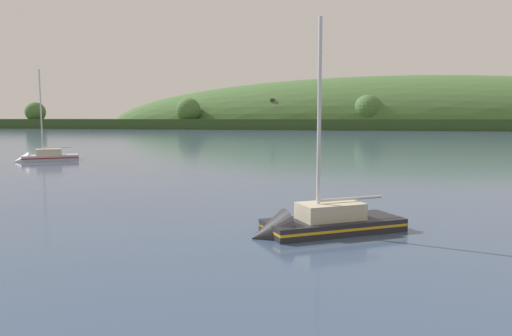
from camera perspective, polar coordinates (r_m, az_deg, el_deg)
far_shoreline_hill at (r=274.26m, az=16.58°, el=4.62°), size 442.72×118.73×57.84m
dockside_crane at (r=253.02m, az=1.96°, el=6.45°), size 4.79×12.43×16.18m
sailboat_near_mooring at (r=23.87m, az=7.14°, el=-7.24°), size 7.85×6.92×11.72m
sailboat_midwater_white at (r=69.02m, az=-24.14°, el=0.96°), size 7.47×7.11×13.20m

